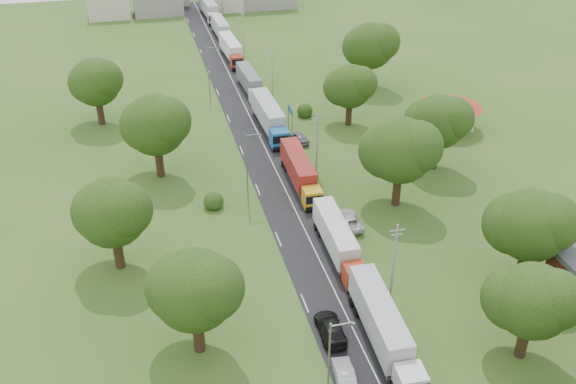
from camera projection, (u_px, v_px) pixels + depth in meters
name	position (u px, v px, depth m)	size (l,w,h in m)	color
ground	(321.00, 264.00, 72.28)	(260.00, 260.00, 0.00)	#2D541C
road	(280.00, 179.00, 88.97)	(8.00, 200.00, 0.04)	black
info_sign	(290.00, 113.00, 101.03)	(0.12, 3.10, 4.10)	slate
pole_1	(394.00, 260.00, 65.20)	(1.60, 0.24, 9.00)	gray
pole_2	(317.00, 142.00, 88.56)	(1.60, 0.24, 9.00)	gray
pole_3	(272.00, 73.00, 111.92)	(1.60, 0.24, 9.00)	gray
pole_4	(243.00, 28.00, 135.28)	(1.60, 0.24, 9.00)	gray
lamp_0	(331.00, 365.00, 51.65)	(2.03, 0.22, 10.00)	slate
lamp_1	(248.00, 165.00, 80.85)	(2.03, 0.22, 10.00)	slate
lamp_2	(209.00, 72.00, 110.05)	(2.03, 0.22, 10.00)	slate
tree_2	(532.00, 300.00, 56.93)	(8.00, 8.00, 10.10)	#382616
tree_3	(530.00, 224.00, 66.22)	(8.80, 8.80, 11.07)	#382616
tree_4	(400.00, 150.00, 79.47)	(9.60, 9.60, 12.05)	#382616
tree_5	(438.00, 121.00, 88.33)	(8.80, 8.80, 11.07)	#382616
tree_6	(350.00, 86.00, 101.36)	(8.00, 8.00, 10.10)	#382616
tree_7	(371.00, 45.00, 115.13)	(9.60, 9.60, 12.05)	#382616
tree_10	(194.00, 289.00, 57.25)	(8.80, 8.80, 11.07)	#382616
tree_11	(112.00, 212.00, 68.31)	(8.80, 8.80, 11.07)	#382616
tree_12	(155.00, 124.00, 85.94)	(9.60, 9.60, 12.05)	#382616
tree_13	(95.00, 82.00, 101.26)	(8.80, 8.80, 11.07)	#382616
house_cream	(449.00, 107.00, 101.71)	(10.08, 10.08, 5.80)	#BDB39D
truck_0	(383.00, 326.00, 60.33)	(3.17, 15.11, 4.17)	silver
truck_1	(338.00, 240.00, 72.85)	(2.64, 13.92, 3.85)	#A62D13
truck_2	(300.00, 171.00, 86.67)	(2.68, 14.28, 3.95)	#C58A17
truck_3	(269.00, 117.00, 101.68)	(3.01, 15.75, 4.36)	#1B5BA5
truck_4	(250.00, 82.00, 115.74)	(2.76, 13.52, 3.74)	white
truck_5	(231.00, 49.00, 131.05)	(3.08, 14.53, 4.02)	maroon
truck_6	(221.00, 29.00, 143.95)	(2.72, 13.74, 3.80)	#2B732B
truck_7	(209.00, 9.00, 157.66)	(3.20, 14.86, 4.10)	#AEAEAE
car_lane_mid	(344.00, 376.00, 56.99)	(1.62, 4.64, 1.53)	#AEB1B7
car_lane_rear	(331.00, 328.00, 62.12)	(2.28, 5.62, 1.63)	black
car_verge_near	(349.00, 220.00, 78.72)	(2.61, 5.66, 1.57)	silver
car_verge_far	(299.00, 138.00, 98.61)	(1.83, 4.55, 1.55)	slate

